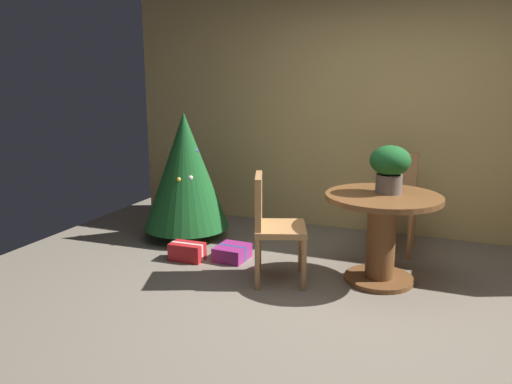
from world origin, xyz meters
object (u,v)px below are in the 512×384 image
flower_vase (390,165)px  wooden_chair_far (395,195)px  holiday_tree (185,171)px  gift_box_red (187,252)px  wooden_chair_left (272,222)px  round_dining_table (382,227)px  gift_box_purple (232,253)px

flower_vase → wooden_chair_far: (-0.03, 0.81, -0.43)m
holiday_tree → gift_box_red: 0.94m
wooden_chair_left → holiday_tree: size_ratio=0.68×
flower_vase → wooden_chair_far: flower_vase is taller
round_dining_table → wooden_chair_left: size_ratio=1.04×
wooden_chair_left → gift_box_red: wooden_chair_left is taller
flower_vase → holiday_tree: 2.13m
gift_box_red → gift_box_purple: 0.42m
gift_box_purple → flower_vase: bearing=2.8°
flower_vase → holiday_tree: holiday_tree is taller
round_dining_table → wooden_chair_far: wooden_chair_far is taller
round_dining_table → wooden_chair_left: bearing=-160.0°
gift_box_purple → holiday_tree: bearing=149.0°
round_dining_table → gift_box_purple: 1.40m
round_dining_table → flower_vase: flower_vase is taller
round_dining_table → wooden_chair_left: 0.90m
wooden_chair_left → gift_box_red: (-0.88, 0.15, -0.42)m
wooden_chair_far → gift_box_purple: bearing=-147.0°
wooden_chair_left → wooden_chair_far: wooden_chair_far is taller
wooden_chair_far → gift_box_purple: 1.67m
round_dining_table → gift_box_red: (-1.72, -0.16, -0.39)m
gift_box_purple → gift_box_red: bearing=-155.9°
gift_box_red → holiday_tree: bearing=119.4°
flower_vase → gift_box_red: bearing=-172.3°
round_dining_table → wooden_chair_far: bearing=90.0°
wooden_chair_left → gift_box_purple: wooden_chair_left is taller
wooden_chair_left → holiday_tree: 1.45m
gift_box_red → flower_vase: bearing=7.7°
holiday_tree → gift_box_purple: size_ratio=4.17×
holiday_tree → round_dining_table: bearing=-12.1°
round_dining_table → holiday_tree: holiday_tree is taller
round_dining_table → wooden_chair_far: 0.89m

